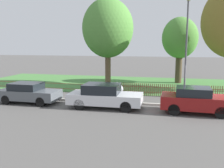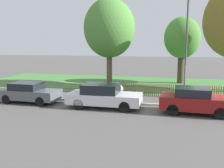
{
  "view_description": "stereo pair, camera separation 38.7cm",
  "coord_description": "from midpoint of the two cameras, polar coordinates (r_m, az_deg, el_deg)",
  "views": [
    {
      "loc": [
        -2.12,
        -15.32,
        3.82
      ],
      "look_at": [
        -5.88,
        1.03,
        1.1
      ],
      "focal_mm": 40.0,
      "sensor_mm": 36.0,
      "label": 1
    },
    {
      "loc": [
        -1.74,
        -15.23,
        3.82
      ],
      "look_at": [
        -5.88,
        1.03,
        1.1
      ],
      "focal_mm": 40.0,
      "sensor_mm": 36.0,
      "label": 2
    }
  ],
  "objects": [
    {
      "name": "grass_strip",
      "position": [
        23.73,
        18.76,
        -0.53
      ],
      "size": [
        41.27,
        10.27,
        0.01
      ],
      "primitive_type": "cube",
      "color": "#477F3D",
      "rests_on": "ground"
    },
    {
      "name": "tree_behind_motorcycle",
      "position": [
        25.06,
        16.17,
        9.95
      ],
      "size": [
        3.41,
        3.41,
        6.34
      ],
      "color": "#473828",
      "rests_on": "ground"
    },
    {
      "name": "kerb_stone",
      "position": [
        15.95,
        20.9,
        -5.05
      ],
      "size": [
        41.27,
        0.2,
        0.12
      ],
      "primitive_type": "cube",
      "color": "#B2ADA3",
      "rests_on": "ground"
    },
    {
      "name": "parked_car_silver_hatchback",
      "position": [
        17.16,
        -17.84,
        -1.81
      ],
      "size": [
        3.95,
        1.73,
        1.32
      ],
      "rotation": [
        0.0,
        0.0,
        -0.02
      ],
      "color": "#51565B",
      "rests_on": "ground"
    },
    {
      "name": "ground_plane",
      "position": [
        15.87,
        20.92,
        -5.35
      ],
      "size": [
        120.0,
        120.0,
        0.0
      ],
      "primitive_type": "plane",
      "color": "#565451"
    },
    {
      "name": "street_lamp",
      "position": [
        15.8,
        17.36,
        9.5
      ],
      "size": [
        0.2,
        0.79,
        6.5
      ],
      "color": "#47474C",
      "rests_on": "ground"
    },
    {
      "name": "covered_motorcycle",
      "position": [
        17.45,
        0.69,
        -1.06
      ],
      "size": [
        1.89,
        0.92,
        1.17
      ],
      "rotation": [
        0.0,
        0.0,
        0.02
      ],
      "color": "black",
      "rests_on": "ground"
    },
    {
      "name": "park_fence",
      "position": [
        18.63,
        20.0,
        -1.73
      ],
      "size": [
        41.27,
        0.05,
        0.93
      ],
      "color": "brown",
      "rests_on": "ground"
    },
    {
      "name": "tree_nearest_kerb",
      "position": [
        22.6,
        -0.12,
        12.58
      ],
      "size": [
        4.53,
        4.53,
        7.78
      ],
      "color": "brown",
      "rests_on": "ground"
    },
    {
      "name": "parked_car_black_saloon",
      "position": [
        15.0,
        -1.21,
        -2.69
      ],
      "size": [
        4.43,
        1.91,
        1.44
      ],
      "rotation": [
        0.0,
        0.0,
        0.02
      ],
      "color": "silver",
      "rests_on": "ground"
    },
    {
      "name": "parked_car_navy_estate",
      "position": [
        14.48,
        19.14,
        -3.59
      ],
      "size": [
        3.85,
        1.8,
        1.45
      ],
      "rotation": [
        0.0,
        0.0,
        -0.03
      ],
      "color": "maroon",
      "rests_on": "ground"
    }
  ]
}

